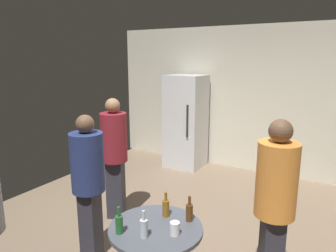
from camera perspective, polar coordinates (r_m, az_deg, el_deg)
The scene contains 12 objects.
ground_plane at distance 4.16m, azimuth 0.96°, elevation -19.11°, with size 5.20×5.20×0.10m, color #7A6651.
wall_back at distance 6.02m, azimuth 13.51°, elevation 4.74°, with size 5.32×0.06×2.70m, color beige.
refrigerator at distance 6.07m, azimuth 3.25°, elevation 0.81°, with size 0.70×0.68×1.80m.
foreground_table at distance 2.81m, azimuth -2.25°, elevation -19.86°, with size 0.80×0.80×0.73m.
beer_bottle_amber at distance 2.87m, azimuth -0.40°, elevation -14.73°, with size 0.06×0.06×0.23m.
beer_bottle_brown at distance 2.81m, azimuth 3.94°, elevation -15.45°, with size 0.06×0.06×0.23m.
beer_bottle_green at distance 2.66m, azimuth -8.95°, elevation -17.30°, with size 0.06×0.06×0.23m.
beer_bottle_clear at distance 2.58m, azimuth -4.47°, elevation -18.13°, with size 0.06×0.06×0.23m.
plastic_cup_white at distance 2.62m, azimuth 1.26°, elevation -18.30°, with size 0.08×0.08×0.11m, color white.
person_in_orange_shirt at distance 2.84m, azimuth 19.08°, elevation -12.50°, with size 0.46×0.46×1.65m.
person_in_navy_shirt at distance 3.34m, azimuth -14.45°, elevation -9.17°, with size 0.42×0.42×1.58m.
person_in_maroon_shirt at distance 4.12m, azimuth -9.83°, elevation -4.34°, with size 0.44×0.44×1.63m.
Camera 1 is at (1.74, -3.08, 2.14)m, focal length 33.20 mm.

